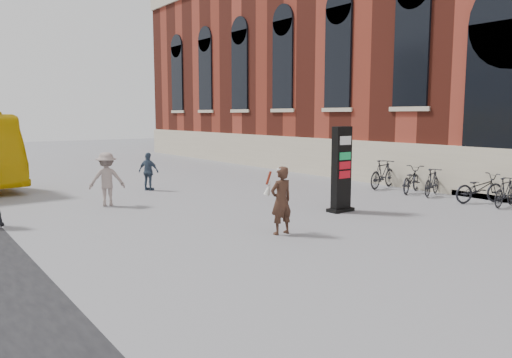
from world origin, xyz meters
TOP-DOWN VIEW (x-y plane):
  - ground at (0.00, 0.00)m, footprint 100.00×100.00m
  - station at (15.48, 6.00)m, footprint 12.15×44.50m
  - info_pylon at (3.75, 2.02)m, footprint 0.83×0.43m
  - woman at (0.47, 0.80)m, footprint 0.64×0.56m
  - pedestrian_b at (-1.67, 7.11)m, footprint 1.26×0.97m
  - pedestrian_c at (0.77, 9.41)m, footprint 0.77×0.92m
  - bike_3 at (8.60, -0.48)m, footprint 1.63×0.62m
  - bike_4 at (8.60, 0.40)m, footprint 1.99×1.22m
  - bike_5 at (8.60, 2.23)m, footprint 1.73×0.99m
  - bike_6 at (8.60, 3.14)m, footprint 2.00×1.30m
  - bike_7 at (8.60, 4.50)m, footprint 1.99×0.94m

SIDE VIEW (x-z plane):
  - ground at x=0.00m, z-range 0.00..0.00m
  - bike_3 at x=8.60m, z-range 0.00..0.96m
  - bike_4 at x=8.60m, z-range 0.00..0.99m
  - bike_6 at x=8.60m, z-range 0.00..0.99m
  - bike_5 at x=8.60m, z-range 0.00..1.00m
  - bike_7 at x=8.60m, z-range 0.00..1.15m
  - pedestrian_c at x=0.77m, z-range 0.00..1.48m
  - woman at x=0.47m, z-range 0.02..1.70m
  - pedestrian_b at x=-1.67m, z-range 0.00..1.73m
  - info_pylon at x=3.75m, z-range 0.00..2.57m
  - station at x=15.48m, z-range -1.49..17.66m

